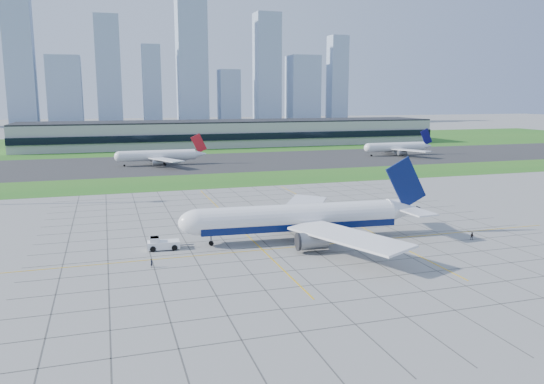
% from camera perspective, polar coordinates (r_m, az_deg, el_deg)
% --- Properties ---
extents(ground, '(1400.00, 1400.00, 0.00)m').
position_cam_1_polar(ground, '(112.95, 3.56, -5.53)').
color(ground, gray).
rests_on(ground, ground).
extents(grass_median, '(700.00, 35.00, 0.04)m').
position_cam_1_polar(grass_median, '(197.76, -5.81, 1.26)').
color(grass_median, '#1F631C').
rests_on(grass_median, ground).
extents(asphalt_taxiway, '(700.00, 75.00, 0.04)m').
position_cam_1_polar(asphalt_taxiway, '(251.37, -8.37, 3.11)').
color(asphalt_taxiway, '#383838').
rests_on(asphalt_taxiway, ground).
extents(grass_far, '(700.00, 145.00, 0.04)m').
position_cam_1_polar(grass_far, '(359.85, -11.19, 5.14)').
color(grass_far, '#1F631C').
rests_on(grass_far, ground).
extents(apron_markings, '(120.00, 130.00, 0.03)m').
position_cam_1_polar(apron_markings, '(123.13, 1.90, -4.18)').
color(apron_markings, '#474744').
rests_on(apron_markings, ground).
extents(terminal, '(260.00, 43.00, 15.80)m').
position_cam_1_polar(terminal, '(341.37, -4.03, 6.37)').
color(terminal, '#B7B7B2').
rests_on(terminal, ground).
extents(city_skyline, '(523.00, 32.40, 160.00)m').
position_cam_1_polar(city_skyline, '(622.80, -15.00, 12.49)').
color(city_skyline, '#95A9C3').
rests_on(city_skyline, ground).
extents(airliner, '(55.80, 56.39, 17.56)m').
position_cam_1_polar(airliner, '(114.42, 3.06, -2.84)').
color(airliner, white).
rests_on(airliner, ground).
extents(pushback_tug, '(9.50, 3.68, 2.62)m').
position_cam_1_polar(pushback_tug, '(110.40, -11.77, -5.48)').
color(pushback_tug, white).
rests_on(pushback_tug, ground).
extents(crew_near, '(0.67, 0.72, 1.65)m').
position_cam_1_polar(crew_near, '(99.54, -12.83, -7.46)').
color(crew_near, black).
rests_on(crew_near, ground).
extents(crew_far, '(1.02, 0.98, 1.66)m').
position_cam_1_polar(crew_far, '(123.24, 20.73, -4.45)').
color(crew_far, black).
rests_on(crew_far, ground).
extents(distant_jet_1, '(39.12, 42.66, 14.08)m').
position_cam_1_polar(distant_jet_1, '(245.40, -12.02, 3.87)').
color(distant_jet_1, white).
rests_on(distant_jet_1, ground).
extents(distant_jet_2, '(37.99, 42.66, 14.08)m').
position_cam_1_polar(distant_jet_2, '(288.49, 13.31, 4.74)').
color(distant_jet_2, white).
rests_on(distant_jet_2, ground).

